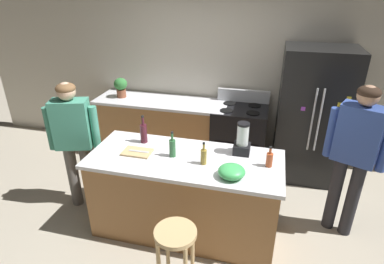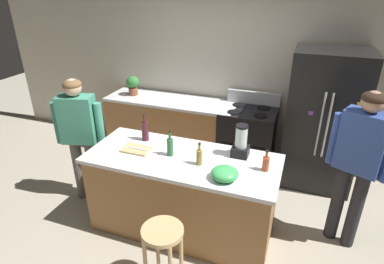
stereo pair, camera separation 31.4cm
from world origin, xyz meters
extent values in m
plane|color=#B2A893|center=(0.00, 0.00, 0.00)|extent=(14.00, 14.00, 0.00)
cube|color=beige|center=(0.00, 1.95, 1.35)|extent=(8.00, 0.10, 2.70)
cube|color=#9E6B3D|center=(0.00, 0.00, 0.44)|extent=(1.92, 0.78, 0.87)
cube|color=silver|center=(0.00, 0.00, 0.89)|extent=(1.98, 0.84, 0.04)
cube|color=#9E6B3D|center=(-0.80, 1.55, 0.44)|extent=(2.00, 0.64, 0.87)
cube|color=silver|center=(-0.80, 1.55, 0.89)|extent=(2.00, 0.64, 0.04)
cube|color=black|center=(1.35, 1.50, 0.91)|extent=(0.90, 0.70, 1.81)
cylinder|color=#B7BABF|center=(1.31, 1.13, 1.00)|extent=(0.02, 0.02, 0.81)
cylinder|color=#B7BABF|center=(1.39, 1.13, 1.00)|extent=(0.02, 0.02, 0.81)
cube|color=yellow|center=(1.58, 1.15, 1.22)|extent=(0.05, 0.01, 0.05)
cube|color=purple|center=(1.19, 1.15, 1.13)|extent=(0.05, 0.01, 0.05)
cube|color=yellow|center=(1.67, 1.15, 1.30)|extent=(0.05, 0.01, 0.05)
cube|color=black|center=(0.40, 1.52, 0.46)|extent=(0.76, 0.64, 0.91)
cube|color=black|center=(0.40, 1.20, 0.41)|extent=(0.60, 0.01, 0.24)
cube|color=#B7BABF|center=(0.40, 1.81, 1.00)|extent=(0.76, 0.06, 0.18)
cylinder|color=black|center=(0.22, 1.37, 0.92)|extent=(0.18, 0.18, 0.01)
cylinder|color=black|center=(0.58, 1.37, 0.92)|extent=(0.18, 0.18, 0.01)
cylinder|color=black|center=(0.22, 1.67, 0.92)|extent=(0.18, 0.18, 0.01)
cylinder|color=black|center=(0.58, 1.67, 0.92)|extent=(0.18, 0.18, 0.01)
cylinder|color=#66605B|center=(-1.43, 0.09, 0.40)|extent=(0.16, 0.16, 0.81)
cylinder|color=#66605B|center=(-1.26, 0.14, 0.40)|extent=(0.16, 0.16, 0.81)
cube|color=#3F8C72|center=(-1.34, 0.12, 1.09)|extent=(0.45, 0.33, 0.57)
cylinder|color=#3F8C72|center=(-1.58, 0.04, 1.04)|extent=(0.11, 0.11, 0.51)
cylinder|color=#3F8C72|center=(-1.11, 0.19, 1.04)|extent=(0.11, 0.11, 0.51)
sphere|color=#D8AD8C|center=(-1.34, 0.12, 1.47)|extent=(0.25, 0.25, 0.20)
ellipsoid|color=brown|center=(-1.34, 0.12, 1.51)|extent=(0.26, 0.26, 0.12)
cylinder|color=#26262B|center=(1.73, 0.36, 0.45)|extent=(0.17, 0.17, 0.89)
cylinder|color=#26262B|center=(1.57, 0.44, 0.45)|extent=(0.17, 0.17, 0.89)
cube|color=#334C99|center=(1.65, 0.40, 1.19)|extent=(0.45, 0.36, 0.59)
cylinder|color=#334C99|center=(1.42, 0.50, 1.14)|extent=(0.12, 0.12, 0.53)
sphere|color=tan|center=(1.65, 0.40, 1.58)|extent=(0.26, 0.26, 0.20)
ellipsoid|color=#332319|center=(1.65, 0.40, 1.62)|extent=(0.28, 0.28, 0.12)
cylinder|color=tan|center=(0.14, -0.79, 0.66)|extent=(0.36, 0.36, 0.04)
cylinder|color=tan|center=(0.02, -0.67, 0.32)|extent=(0.04, 0.04, 0.64)
cylinder|color=tan|center=(0.25, -0.67, 0.32)|extent=(0.04, 0.04, 0.64)
cylinder|color=brown|center=(-1.44, 1.55, 0.97)|extent=(0.14, 0.14, 0.12)
ellipsoid|color=#337A38|center=(-1.44, 1.55, 1.12)|extent=(0.20, 0.20, 0.18)
cube|color=black|center=(0.55, 0.24, 0.96)|extent=(0.17, 0.17, 0.10)
cylinder|color=silver|center=(0.55, 0.24, 1.12)|extent=(0.12, 0.12, 0.22)
cylinder|color=black|center=(0.55, 0.24, 1.24)|extent=(0.12, 0.12, 0.02)
cylinder|color=#2D6638|center=(-0.13, 0.00, 1.01)|extent=(0.07, 0.07, 0.18)
cylinder|color=#2D6638|center=(-0.13, 0.00, 1.14)|extent=(0.03, 0.03, 0.08)
cylinder|color=black|center=(-0.13, 0.00, 1.18)|extent=(0.03, 0.03, 0.02)
cylinder|color=#B24C26|center=(0.83, 0.04, 0.98)|extent=(0.06, 0.06, 0.14)
cylinder|color=#B24C26|center=(0.83, 0.04, 1.08)|extent=(0.02, 0.02, 0.06)
cylinder|color=black|center=(0.83, 0.04, 1.12)|extent=(0.03, 0.03, 0.02)
cylinder|color=#471923|center=(-0.53, 0.22, 1.02)|extent=(0.08, 0.08, 0.21)
cylinder|color=#471923|center=(-0.53, 0.22, 1.17)|extent=(0.03, 0.03, 0.09)
cylinder|color=black|center=(-0.53, 0.22, 1.22)|extent=(0.03, 0.03, 0.02)
cylinder|color=olive|center=(0.21, -0.07, 0.99)|extent=(0.06, 0.06, 0.15)
cylinder|color=olive|center=(0.21, -0.07, 1.10)|extent=(0.02, 0.02, 0.07)
cylinder|color=black|center=(0.21, -0.07, 1.14)|extent=(0.03, 0.03, 0.02)
ellipsoid|color=#3FB259|center=(0.51, -0.23, 0.97)|extent=(0.25, 0.25, 0.11)
cube|color=tan|center=(-0.51, -0.03, 0.92)|extent=(0.30, 0.20, 0.02)
cube|color=#B7BABF|center=(-0.49, -0.03, 0.94)|extent=(0.22, 0.04, 0.01)
camera|label=1|loc=(0.77, -2.70, 2.55)|focal=29.77mm
camera|label=2|loc=(1.07, -2.61, 2.55)|focal=29.77mm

